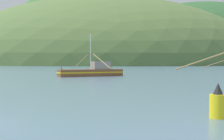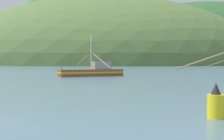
# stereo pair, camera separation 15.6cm
# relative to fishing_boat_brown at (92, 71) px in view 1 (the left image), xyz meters

# --- Properties ---
(hill_mid_right) EXTENTS (161.89, 129.51, 95.18)m
(hill_mid_right) POSITION_rel_fishing_boat_brown_xyz_m (26.25, 214.17, -0.79)
(hill_mid_right) COLOR #2D562D
(hill_mid_right) RESTS_ON ground
(hill_far_left) EXTENTS (106.57, 85.26, 102.70)m
(hill_far_left) POSITION_rel_fishing_boat_brown_xyz_m (-62.08, 163.66, -0.79)
(hill_far_left) COLOR #386633
(hill_far_left) RESTS_ON ground
(hill_far_right) EXTENTS (209.22, 167.38, 89.40)m
(hill_far_right) POSITION_rel_fishing_boat_brown_xyz_m (-42.78, 167.32, -0.79)
(hill_far_right) COLOR #516B38
(hill_far_right) RESTS_ON ground
(hill_far_center) EXTENTS (80.63, 64.50, 60.34)m
(hill_far_center) POSITION_rel_fishing_boat_brown_xyz_m (-35.49, 171.69, -0.79)
(hill_far_center) COLOR #516B38
(hill_far_center) RESTS_ON ground
(fishing_boat_brown) EXTENTS (9.63, 12.01, 7.04)m
(fishing_boat_brown) POSITION_rel_fishing_boat_brown_xyz_m (0.00, 0.00, 0.00)
(fishing_boat_brown) COLOR brown
(fishing_boat_brown) RESTS_ON ground
(channel_buoy) EXTENTS (0.73, 0.73, 1.53)m
(channel_buoy) POSITION_rel_fishing_boat_brown_xyz_m (15.53, -34.96, -0.17)
(channel_buoy) COLOR yellow
(channel_buoy) RESTS_ON ground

